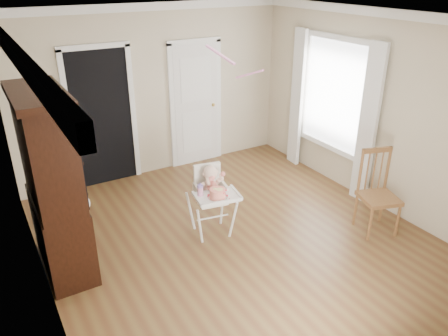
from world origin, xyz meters
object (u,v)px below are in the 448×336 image
cake (218,193)px  china_cabinet (54,185)px  high_chair (211,193)px  dining_chair (378,195)px  sippy_cup (200,190)px

cake → china_cabinet: size_ratio=0.12×
high_chair → dining_chair: size_ratio=0.86×
sippy_cup → dining_chair: bearing=-23.2°
high_chair → china_cabinet: bearing=-178.9°
dining_chair → china_cabinet: bearing=179.2°
china_cabinet → sippy_cup: bearing=-13.5°
cake → china_cabinet: china_cabinet is taller
high_chair → dining_chair: 2.14m
cake → dining_chair: (1.94, -0.75, -0.20)m
high_chair → dining_chair: bearing=-17.9°
high_chair → china_cabinet: china_cabinet is taller
cake → china_cabinet: bearing=163.2°
sippy_cup → china_cabinet: china_cabinet is taller
high_chair → china_cabinet: (-1.78, 0.28, 0.46)m
cake → china_cabinet: (-1.73, 0.52, 0.33)m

